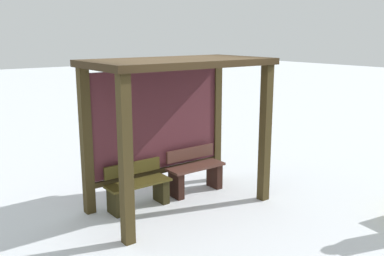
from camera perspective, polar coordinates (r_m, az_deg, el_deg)
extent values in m
plane|color=silver|center=(6.85, -1.66, -10.34)|extent=(60.00, 60.00, 0.00)
cube|color=#3B3017|center=(5.37, -8.89, -4.49)|extent=(0.14, 0.14, 2.21)
cube|color=#3B3017|center=(6.86, 9.80, -0.81)|extent=(0.14, 0.14, 2.21)
cube|color=#3B3017|center=(6.44, -14.02, -1.88)|extent=(0.14, 0.14, 2.21)
cube|color=#3B3017|center=(7.72, 3.24, 0.84)|extent=(0.14, 0.14, 2.21)
cube|color=#302312|center=(6.33, -1.79, 8.83)|extent=(2.74, 1.46, 0.10)
cube|color=#4F2128|center=(6.96, -4.63, 1.13)|extent=(2.35, 0.08, 1.64)
cube|color=#3B3017|center=(7.17, -4.42, -5.80)|extent=(2.35, 0.06, 0.08)
cube|color=#413914|center=(6.67, -7.21, -7.35)|extent=(1.02, 0.38, 0.03)
cube|color=#413914|center=(6.74, -7.97, -5.37)|extent=(0.97, 0.04, 0.20)
cube|color=black|center=(6.94, -4.18, -8.34)|extent=(0.12, 0.32, 0.39)
cube|color=black|center=(6.57, -10.32, -9.76)|extent=(0.12, 0.32, 0.39)
cube|color=#502E25|center=(7.24, 0.54, -5.22)|extent=(1.02, 0.36, 0.04)
cube|color=#502E25|center=(7.30, -0.22, -3.41)|extent=(0.97, 0.04, 0.20)
cube|color=black|center=(7.56, 3.03, -6.36)|extent=(0.12, 0.31, 0.44)
cube|color=black|center=(7.09, -2.13, -7.66)|extent=(0.12, 0.31, 0.44)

